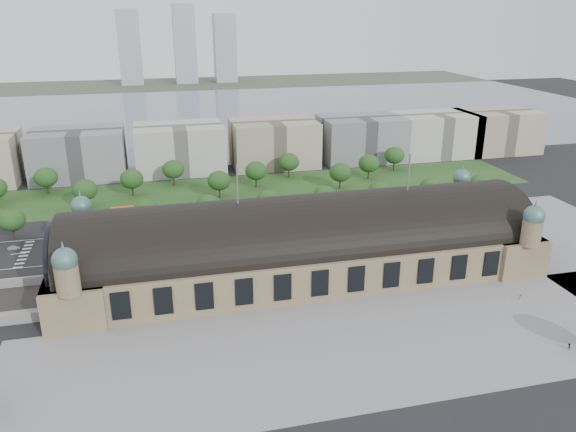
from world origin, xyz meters
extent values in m
plane|color=black|center=(0.00, 0.00, 0.00)|extent=(900.00, 900.00, 0.00)
cube|color=#8D7957|center=(0.00, 0.00, 6.00)|extent=(150.00, 40.00, 12.00)
cube|color=#8D7957|center=(-67.00, 0.00, 6.00)|extent=(16.00, 43.00, 12.00)
cube|color=#8D7957|center=(67.00, 0.00, 6.00)|extent=(16.00, 43.00, 12.00)
cylinder|color=black|center=(0.00, 0.00, 12.00)|extent=(144.00, 37.60, 37.60)
cylinder|color=black|center=(-73.00, 0.00, 14.00)|extent=(1.20, 32.00, 32.00)
cylinder|color=black|center=(73.00, 0.00, 14.00)|extent=(1.20, 32.00, 32.00)
cylinder|color=#8D7957|center=(-67.00, 21.00, 16.00)|extent=(6.00, 6.00, 8.00)
sphere|color=#48746A|center=(-67.00, 21.00, 21.50)|extent=(6.40, 6.40, 6.40)
cone|color=#48746A|center=(-67.00, 21.00, 25.50)|extent=(1.00, 1.00, 2.50)
cylinder|color=#8D7957|center=(67.00, 21.00, 16.00)|extent=(6.00, 6.00, 8.00)
sphere|color=#48746A|center=(67.00, 21.00, 21.50)|extent=(6.40, 6.40, 6.40)
cone|color=#48746A|center=(67.00, 21.00, 25.50)|extent=(1.00, 1.00, 2.50)
cylinder|color=#8D7957|center=(-67.00, -21.00, 16.00)|extent=(6.00, 6.00, 8.00)
sphere|color=#48746A|center=(-67.00, -21.00, 21.50)|extent=(6.40, 6.40, 6.40)
cone|color=#48746A|center=(-67.00, -21.00, 25.50)|extent=(1.00, 1.00, 2.50)
cylinder|color=#8D7957|center=(67.00, -21.00, 16.00)|extent=(6.00, 6.00, 8.00)
sphere|color=#48746A|center=(67.00, -21.00, 21.50)|extent=(6.40, 6.40, 6.40)
cone|color=#48746A|center=(67.00, -21.00, 25.50)|extent=(1.00, 1.00, 2.50)
cylinder|color=#59595B|center=(-20.00, 0.00, 31.50)|extent=(0.50, 0.50, 12.00)
cylinder|color=#59595B|center=(35.00, 0.00, 31.50)|extent=(0.50, 0.50, 12.00)
cube|color=gray|center=(10.00, -44.00, 0.00)|extent=(190.00, 48.00, 0.12)
cube|color=gray|center=(103.00, 0.00, 0.00)|extent=(56.00, 100.00, 0.12)
cube|color=black|center=(-20.00, 38.00, 0.00)|extent=(260.00, 26.00, 0.10)
cube|color=#24491D|center=(-15.00, 93.00, 0.00)|extent=(300.00, 45.00, 0.10)
cube|color=#E44D0D|center=(-55.00, 62.00, 4.70)|extent=(14.00, 9.00, 0.70)
cube|color=#59595B|center=(-53.00, 68.00, 1.60)|extent=(7.00, 5.00, 3.20)
cylinder|color=#59595B|center=(-60.50, 65.20, 2.20)|extent=(0.50, 0.50, 4.40)
cylinder|color=#59595B|center=(-49.50, 65.20, 2.20)|extent=(0.50, 0.50, 4.40)
cylinder|color=#59595B|center=(-60.50, 58.80, 2.20)|extent=(0.50, 0.50, 4.40)
cylinder|color=#59595B|center=(-49.50, 58.80, 2.20)|extent=(0.50, 0.50, 4.40)
cube|color=slate|center=(0.00, 298.00, 0.00)|extent=(700.00, 320.00, 0.08)
cube|color=#44513D|center=(0.00, 498.00, 0.00)|extent=(700.00, 120.00, 0.14)
cube|color=#9EA8B2|center=(-60.00, 508.00, 40.00)|extent=(24.00, 24.00, 80.00)
cube|color=#9EA8B2|center=(0.00, 508.00, 42.50)|extent=(24.00, 24.00, 85.00)
cube|color=#9EA8B2|center=(45.00, 508.00, 37.50)|extent=(24.00, 24.00, 75.00)
cube|color=gray|center=(-80.00, 133.00, 12.00)|extent=(45.00, 32.00, 24.00)
cube|color=#B8B6AF|center=(-30.00, 133.00, 12.00)|extent=(45.00, 32.00, 24.00)
cube|color=#B4A68E|center=(20.00, 133.00, 12.00)|extent=(45.00, 32.00, 24.00)
cube|color=gray|center=(70.00, 133.00, 12.00)|extent=(45.00, 32.00, 24.00)
cube|color=#B8B6AF|center=(115.00, 133.00, 12.00)|extent=(45.00, 32.00, 24.00)
cube|color=#B4A68E|center=(155.00, 133.00, 12.00)|extent=(45.00, 32.00, 24.00)
cylinder|color=#2D2116|center=(-96.00, 53.00, 2.16)|extent=(0.70, 0.70, 4.32)
ellipsoid|color=#1C481A|center=(-96.00, 53.00, 7.44)|extent=(9.60, 9.60, 8.16)
cylinder|color=#2D2116|center=(-72.00, 53.00, 2.16)|extent=(0.70, 0.70, 4.32)
ellipsoid|color=#1C481A|center=(-72.00, 53.00, 7.44)|extent=(9.60, 9.60, 8.16)
cylinder|color=#2D2116|center=(-48.00, 53.00, 2.16)|extent=(0.70, 0.70, 4.32)
ellipsoid|color=#1C481A|center=(-48.00, 53.00, 7.44)|extent=(9.60, 9.60, 8.16)
cylinder|color=#2D2116|center=(-24.00, 53.00, 2.16)|extent=(0.70, 0.70, 4.32)
ellipsoid|color=#1C481A|center=(-24.00, 53.00, 7.44)|extent=(9.60, 9.60, 8.16)
cylinder|color=#2D2116|center=(0.00, 53.00, 2.16)|extent=(0.70, 0.70, 4.32)
ellipsoid|color=#1C481A|center=(0.00, 53.00, 7.44)|extent=(9.60, 9.60, 8.16)
cylinder|color=#2D2116|center=(24.00, 53.00, 2.16)|extent=(0.70, 0.70, 4.32)
ellipsoid|color=#1C481A|center=(24.00, 53.00, 7.44)|extent=(9.60, 9.60, 8.16)
cylinder|color=#2D2116|center=(48.00, 53.00, 2.16)|extent=(0.70, 0.70, 4.32)
ellipsoid|color=#1C481A|center=(48.00, 53.00, 7.44)|extent=(9.60, 9.60, 8.16)
cylinder|color=#2D2116|center=(72.00, 53.00, 2.16)|extent=(0.70, 0.70, 4.32)
ellipsoid|color=#1C481A|center=(72.00, 53.00, 7.44)|extent=(9.60, 9.60, 8.16)
cylinder|color=#2D2116|center=(96.00, 53.00, 2.16)|extent=(0.70, 0.70, 4.32)
ellipsoid|color=#1C481A|center=(96.00, 53.00, 7.44)|extent=(9.60, 9.60, 8.16)
cylinder|color=#2D2116|center=(-92.00, 107.00, 2.34)|extent=(0.70, 0.70, 4.68)
ellipsoid|color=#1C481A|center=(-92.00, 107.00, 8.06)|extent=(10.40, 10.40, 8.84)
cylinder|color=#2D2116|center=(-73.00, 83.00, 2.34)|extent=(0.70, 0.70, 4.68)
ellipsoid|color=#1C481A|center=(-73.00, 83.00, 8.06)|extent=(10.40, 10.40, 8.84)
cylinder|color=#2D2116|center=(-54.00, 95.00, 2.34)|extent=(0.70, 0.70, 4.68)
ellipsoid|color=#1C481A|center=(-54.00, 95.00, 8.06)|extent=(10.40, 10.40, 8.84)
cylinder|color=#2D2116|center=(-35.00, 107.00, 2.34)|extent=(0.70, 0.70, 4.68)
ellipsoid|color=#1C481A|center=(-35.00, 107.00, 8.06)|extent=(10.40, 10.40, 8.84)
cylinder|color=#2D2116|center=(-16.00, 83.00, 2.34)|extent=(0.70, 0.70, 4.68)
ellipsoid|color=#1C481A|center=(-16.00, 83.00, 8.06)|extent=(10.40, 10.40, 8.84)
cylinder|color=#2D2116|center=(3.00, 95.00, 2.34)|extent=(0.70, 0.70, 4.68)
ellipsoid|color=#1C481A|center=(3.00, 95.00, 8.06)|extent=(10.40, 10.40, 8.84)
cylinder|color=#2D2116|center=(22.00, 107.00, 2.34)|extent=(0.70, 0.70, 4.68)
ellipsoid|color=#1C481A|center=(22.00, 107.00, 8.06)|extent=(10.40, 10.40, 8.84)
cylinder|color=#2D2116|center=(41.00, 83.00, 2.34)|extent=(0.70, 0.70, 4.68)
ellipsoid|color=#1C481A|center=(41.00, 83.00, 8.06)|extent=(10.40, 10.40, 8.84)
cylinder|color=#2D2116|center=(60.00, 95.00, 2.34)|extent=(0.70, 0.70, 4.68)
ellipsoid|color=#1C481A|center=(60.00, 95.00, 8.06)|extent=(10.40, 10.40, 8.84)
cylinder|color=#2D2116|center=(79.00, 107.00, 2.34)|extent=(0.70, 0.70, 4.68)
ellipsoid|color=#1C481A|center=(79.00, 107.00, 8.06)|extent=(10.40, 10.40, 8.84)
imported|color=gray|center=(-94.35, 42.43, 0.64)|extent=(3.96, 1.61, 1.28)
imported|color=#993313|center=(-32.54, 38.77, 0.76)|extent=(5.29, 2.26, 1.52)
imported|color=#162440|center=(-2.24, 33.06, 0.79)|extent=(4.78, 2.24, 1.58)
imported|color=white|center=(67.61, 38.19, 0.73)|extent=(5.34, 2.68, 1.45)
imported|color=black|center=(-57.73, 21.96, 0.74)|extent=(4.51, 3.96, 1.48)
imported|color=maroon|center=(-55.26, 21.00, 0.78)|extent=(6.17, 5.13, 1.57)
imported|color=#192047|center=(-54.78, 21.73, 0.69)|extent=(5.13, 3.79, 1.38)
imported|color=#56575E|center=(-45.57, 21.00, 0.78)|extent=(4.95, 3.38, 1.57)
imported|color=silver|center=(-37.44, 21.35, 0.67)|extent=(4.18, 3.40, 1.34)
imported|color=gray|center=(-44.17, 21.00, 0.80)|extent=(6.36, 4.90, 1.60)
imported|color=black|center=(-21.52, 21.00, 0.72)|extent=(5.27, 4.19, 1.43)
imported|color=#B61D2B|center=(-7.06, 28.17, 1.71)|extent=(12.42, 3.63, 3.42)
imported|color=beige|center=(-9.30, 27.66, 1.88)|extent=(13.61, 3.65, 3.76)
imported|color=silver|center=(16.21, 32.00, 1.88)|extent=(13.70, 4.23, 3.76)
imported|color=gray|center=(57.63, -32.41, 0.95)|extent=(1.04, 0.75, 1.90)
imported|color=gray|center=(53.76, -57.73, 0.89)|extent=(0.97, 1.26, 1.79)
camera|label=1|loc=(-42.99, -157.70, 80.39)|focal=35.00mm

